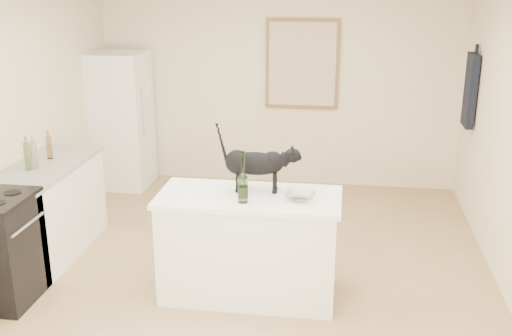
% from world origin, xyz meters
% --- Properties ---
extents(floor, '(5.50, 5.50, 0.00)m').
position_xyz_m(floor, '(0.00, 0.00, 0.00)').
color(floor, tan).
rests_on(floor, ground).
extents(wall_back, '(4.50, 0.00, 4.50)m').
position_xyz_m(wall_back, '(0.00, 2.75, 1.30)').
color(wall_back, beige).
rests_on(wall_back, ground).
extents(wall_front, '(4.50, 0.00, 4.50)m').
position_xyz_m(wall_front, '(0.00, -2.75, 1.30)').
color(wall_front, beige).
rests_on(wall_front, ground).
extents(island_base, '(1.44, 0.67, 0.86)m').
position_xyz_m(island_base, '(0.10, -0.20, 0.43)').
color(island_base, white).
rests_on(island_base, floor).
extents(island_top, '(1.50, 0.70, 0.04)m').
position_xyz_m(island_top, '(0.10, -0.20, 0.88)').
color(island_top, white).
rests_on(island_top, island_base).
extents(left_cabinets, '(0.60, 1.40, 0.86)m').
position_xyz_m(left_cabinets, '(-1.95, 0.30, 0.43)').
color(left_cabinets, white).
rests_on(left_cabinets, floor).
extents(left_countertop, '(0.62, 1.44, 0.04)m').
position_xyz_m(left_countertop, '(-1.95, 0.30, 0.88)').
color(left_countertop, gray).
rests_on(left_countertop, left_cabinets).
extents(fridge, '(0.68, 0.68, 1.70)m').
position_xyz_m(fridge, '(-1.95, 2.35, 0.85)').
color(fridge, white).
rests_on(fridge, floor).
extents(artwork_frame, '(0.90, 0.03, 1.10)m').
position_xyz_m(artwork_frame, '(0.30, 2.72, 1.55)').
color(artwork_frame, brown).
rests_on(artwork_frame, wall_back).
extents(artwork_canvas, '(0.82, 0.00, 1.02)m').
position_xyz_m(artwork_canvas, '(0.30, 2.70, 1.55)').
color(artwork_canvas, beige).
rests_on(artwork_canvas, wall_back).
extents(hanging_garment, '(0.08, 0.34, 0.80)m').
position_xyz_m(hanging_garment, '(2.19, 2.05, 1.40)').
color(hanging_garment, black).
rests_on(hanging_garment, wall_right).
extents(black_cat, '(0.62, 0.22, 0.43)m').
position_xyz_m(black_cat, '(0.13, -0.09, 1.11)').
color(black_cat, black).
rests_on(black_cat, island_top).
extents(wine_bottle, '(0.10, 0.10, 0.37)m').
position_xyz_m(wine_bottle, '(0.08, -0.36, 1.09)').
color(wine_bottle, '#285723').
rests_on(wine_bottle, island_top).
extents(glass_bowl, '(0.28, 0.28, 0.06)m').
position_xyz_m(glass_bowl, '(0.52, -0.25, 0.93)').
color(glass_bowl, silver).
rests_on(glass_bowl, island_top).
extents(fridge_paper, '(0.04, 0.12, 0.16)m').
position_xyz_m(fridge_paper, '(-1.60, 2.44, 1.27)').
color(fridge_paper, white).
rests_on(fridge_paper, fridge).
extents(counter_bottle_cluster, '(0.09, 0.44, 0.26)m').
position_xyz_m(counter_bottle_cluster, '(-1.98, 0.27, 1.02)').
color(counter_bottle_cluster, '#929D91').
rests_on(counter_bottle_cluster, left_countertop).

